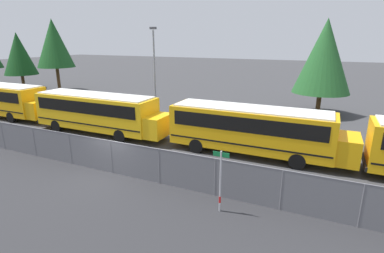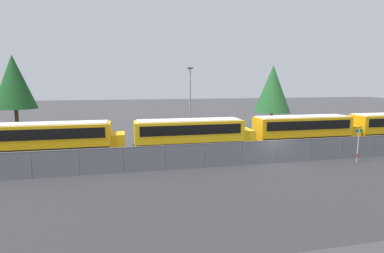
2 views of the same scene
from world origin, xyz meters
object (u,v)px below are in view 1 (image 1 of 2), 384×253
object	(u,v)px
light_pole	(154,69)
tree_1	(19,54)
school_bus_2	(98,110)
street_sign	(220,180)
school_bus_1	(0,98)
school_bus_3	(253,127)
tree_2	(54,43)
tree_0	(324,56)

from	to	relation	value
light_pole	tree_1	world-z (taller)	light_pole
school_bus_2	street_sign	world-z (taller)	school_bus_2
tree_1	street_sign	bearing A→B (deg)	-27.22
school_bus_1	light_pole	size ratio (longest dim) A/B	1.39
school_bus_3	light_pole	size ratio (longest dim) A/B	1.39
street_sign	tree_2	distance (m)	37.87
school_bus_2	school_bus_3	size ratio (longest dim) A/B	1.00
school_bus_2	light_pole	world-z (taller)	light_pole
school_bus_2	street_sign	size ratio (longest dim) A/B	4.12
school_bus_3	tree_1	distance (m)	40.29
school_bus_1	school_bus_2	size ratio (longest dim) A/B	1.00
street_sign	tree_0	world-z (taller)	tree_0
school_bus_3	tree_2	world-z (taller)	tree_2
school_bus_1	tree_2	distance (m)	15.72
school_bus_2	school_bus_3	bearing A→B (deg)	1.79
school_bus_1	tree_2	bearing A→B (deg)	117.90
school_bus_1	tree_2	world-z (taller)	tree_2
light_pole	tree_0	distance (m)	16.02
tree_0	tree_2	size ratio (longest dim) A/B	0.92
school_bus_1	tree_1	size ratio (longest dim) A/B	1.40
school_bus_1	tree_1	xyz separation A→B (m)	(-13.86, 12.73, 3.24)
tree_0	tree_1	bearing A→B (deg)	-178.82
school_bus_2	tree_1	size ratio (longest dim) A/B	1.40
tree_2	tree_0	bearing A→B (deg)	0.58
school_bus_3	light_pole	bearing A→B (deg)	150.65
light_pole	tree_2	bearing A→B (deg)	160.83
street_sign	school_bus_2	bearing A→B (deg)	151.60
school_bus_3	light_pole	xyz separation A→B (m)	(-10.81, 6.08, 2.66)
school_bus_1	tree_0	xyz separation A→B (m)	(27.58, 13.59, 3.76)
tree_1	tree_2	xyz separation A→B (m)	(6.85, 0.51, 1.52)
light_pole	school_bus_3	bearing A→B (deg)	-29.35
tree_0	tree_1	xyz separation A→B (m)	(-41.44, -0.86, -0.52)
light_pole	tree_0	world-z (taller)	tree_0
tree_0	school_bus_3	bearing A→B (deg)	-103.82
school_bus_1	light_pole	xyz separation A→B (m)	(13.44, 6.13, 2.66)
school_bus_2	light_pole	size ratio (longest dim) A/B	1.39
school_bus_2	school_bus_3	xyz separation A→B (m)	(12.10, 0.38, 0.00)
light_pole	street_sign	bearing A→B (deg)	-49.80
school_bus_1	school_bus_2	bearing A→B (deg)	-1.54
school_bus_1	street_sign	xyz separation A→B (m)	(24.57, -7.04, -0.35)
tree_0	tree_2	distance (m)	34.60
tree_0	tree_1	size ratio (longest dim) A/B	1.12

